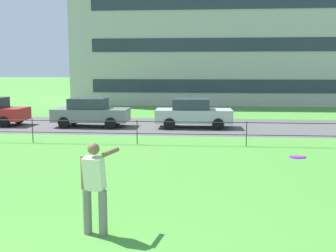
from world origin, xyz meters
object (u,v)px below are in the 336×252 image
object	(u,v)px
car_silver_far_right	(193,113)
apartment_building_background	(217,28)
frisbee	(298,157)
car_grey_center	(91,112)
person_thrower	(95,185)

from	to	relation	value
car_silver_far_right	apartment_building_background	size ratio (longest dim) A/B	0.16
frisbee	car_grey_center	xyz separation A→B (m)	(-7.58, 14.63, -0.87)
frisbee	car_silver_far_right	size ratio (longest dim) A/B	0.08
car_silver_far_right	apartment_building_background	distance (m)	19.50
frisbee	apartment_building_background	bearing A→B (deg)	90.43
car_grey_center	car_silver_far_right	distance (m)	5.51
frisbee	car_silver_far_right	world-z (taller)	frisbee
person_thrower	apartment_building_background	size ratio (longest dim) A/B	0.07
person_thrower	frisbee	distance (m)	3.64
person_thrower	frisbee	bearing A→B (deg)	-7.76
car_grey_center	car_silver_far_right	world-z (taller)	same
car_grey_center	apartment_building_background	size ratio (longest dim) A/B	0.16
car_grey_center	apartment_building_background	bearing A→B (deg)	68.39
apartment_building_background	car_grey_center	bearing A→B (deg)	-111.61
apartment_building_background	car_silver_far_right	bearing A→B (deg)	-95.65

